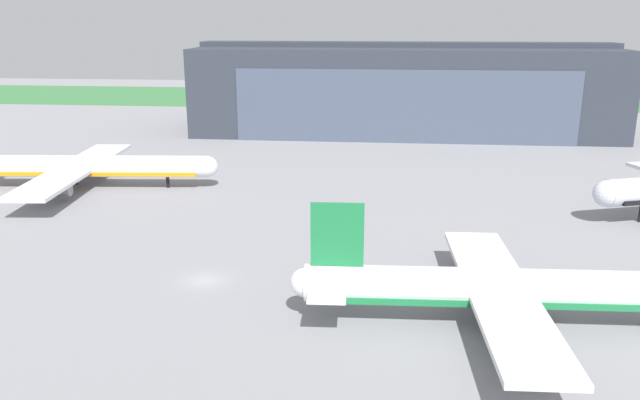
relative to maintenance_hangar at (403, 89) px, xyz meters
name	(u,v)px	position (x,y,z in m)	size (l,w,h in m)	color
ground_plane	(205,280)	(-23.11, -97.33, -10.27)	(440.00, 440.00, 0.00)	gray
grass_field_strip	(331,98)	(-23.11, 64.52, -10.23)	(440.00, 56.00, 0.08)	#397641
maintenance_hangar	(403,89)	(0.00, 0.00, 0.00)	(99.31, 34.85, 21.47)	#2D333D
airliner_far_left	(79,167)	(-54.29, -61.43, -6.83)	(45.13, 38.98, 11.42)	silver
airliner_near_left	(507,289)	(7.11, -104.29, -6.81)	(40.11, 31.59, 11.32)	white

